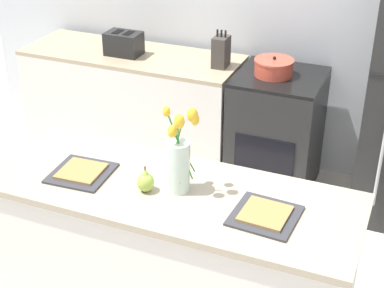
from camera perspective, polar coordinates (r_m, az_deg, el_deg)
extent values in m
cube|color=silver|center=(3.08, -1.82, -11.59)|extent=(1.76, 0.62, 0.85)
cube|color=tan|center=(2.81, -1.96, -4.71)|extent=(1.80, 0.66, 0.03)
cube|color=silver|center=(4.70, -5.65, 3.50)|extent=(1.68, 0.60, 0.85)
cube|color=tan|center=(4.53, -5.91, 8.58)|extent=(1.68, 0.60, 0.03)
cube|color=black|center=(4.32, 8.12, 1.02)|extent=(0.60, 0.60, 0.86)
cube|color=black|center=(4.13, 8.54, 6.46)|extent=(0.60, 0.60, 0.02)
cube|color=black|center=(4.07, 6.96, -1.21)|extent=(0.42, 0.01, 0.28)
cylinder|color=#B2B5B7|center=(3.84, 17.95, -0.85)|extent=(0.02, 0.02, 0.78)
cylinder|color=silver|center=(2.73, -1.30, -2.21)|extent=(0.11, 0.11, 0.25)
cylinder|color=#3D8438|center=(2.68, -1.10, -0.40)|extent=(0.12, 0.01, 0.31)
ellipsoid|color=yellow|center=(2.58, 0.05, 2.84)|extent=(0.05, 0.05, 0.07)
cylinder|color=#3D8438|center=(2.71, -0.85, -0.67)|extent=(0.08, 0.10, 0.26)
ellipsoid|color=yellow|center=(2.66, 0.29, 2.40)|extent=(0.04, 0.04, 0.06)
cylinder|color=#3D8438|center=(2.72, -1.32, -0.98)|extent=(0.04, 0.08, 0.23)
ellipsoid|color=yellow|center=(2.69, -1.37, 1.89)|extent=(0.04, 0.04, 0.06)
cylinder|color=#3D8438|center=(2.69, -1.61, -0.33)|extent=(0.09, 0.01, 0.32)
ellipsoid|color=yellow|center=(2.63, -2.49, 3.18)|extent=(0.03, 0.03, 0.05)
cylinder|color=#3D8438|center=(2.70, -1.62, -1.32)|extent=(0.02, 0.03, 0.24)
ellipsoid|color=yellow|center=(2.62, -1.92, 1.21)|extent=(0.04, 0.04, 0.06)
cylinder|color=#3D8438|center=(2.68, -1.29, -0.71)|extent=(0.05, 0.07, 0.30)
ellipsoid|color=yellow|center=(2.56, -1.23, 2.21)|extent=(0.05, 0.05, 0.07)
ellipsoid|color=#9EBC47|center=(2.78, -4.52, -3.72)|extent=(0.08, 0.08, 0.09)
cone|color=#9EBC47|center=(2.75, -4.56, -2.79)|extent=(0.04, 0.04, 0.04)
cylinder|color=brown|center=(2.74, -4.58, -2.35)|extent=(0.01, 0.01, 0.02)
cube|color=#333338|center=(2.97, -10.66, -2.78)|extent=(0.30, 0.30, 0.01)
cube|color=#A37A42|center=(2.96, -10.68, -2.58)|extent=(0.21, 0.21, 0.01)
cube|color=#333338|center=(2.64, 7.09, -6.91)|extent=(0.30, 0.30, 0.01)
cube|color=#A37A42|center=(2.63, 7.10, -6.69)|extent=(0.21, 0.21, 0.01)
cube|color=black|center=(4.48, -6.64, 9.65)|extent=(0.26, 0.18, 0.17)
cube|color=black|center=(4.47, -7.22, 10.75)|extent=(0.05, 0.11, 0.01)
cube|color=black|center=(4.43, -6.18, 10.63)|extent=(0.05, 0.11, 0.01)
cube|color=black|center=(4.54, -8.24, 10.14)|extent=(0.02, 0.02, 0.02)
cylinder|color=#CC4C38|center=(4.11, 7.93, 7.28)|extent=(0.26, 0.26, 0.10)
cylinder|color=#CC4C38|center=(4.09, 7.98, 8.03)|extent=(0.27, 0.27, 0.01)
sphere|color=black|center=(4.08, 8.00, 8.28)|extent=(0.02, 0.02, 0.02)
cube|color=#3D3833|center=(4.21, 2.83, 8.91)|extent=(0.10, 0.14, 0.22)
cylinder|color=black|center=(4.17, 2.48, 10.72)|extent=(0.01, 0.01, 0.05)
cylinder|color=black|center=(4.16, 2.87, 10.66)|extent=(0.01, 0.01, 0.05)
cylinder|color=black|center=(4.15, 3.27, 10.61)|extent=(0.01, 0.01, 0.05)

